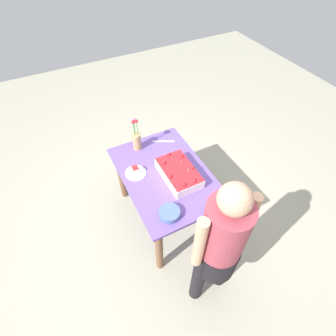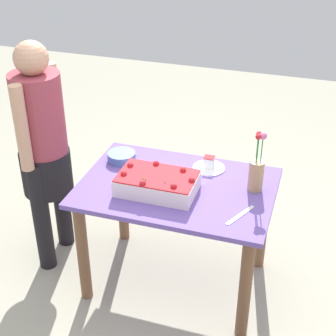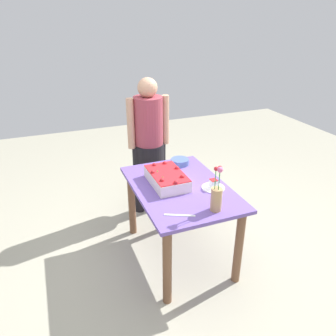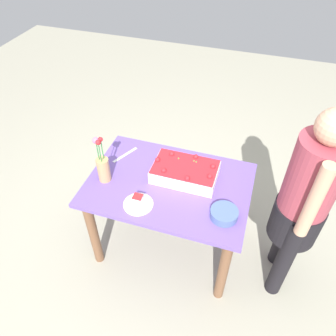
# 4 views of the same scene
# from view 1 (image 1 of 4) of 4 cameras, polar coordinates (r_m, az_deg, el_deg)

# --- Properties ---
(ground_plane) EXTENTS (8.00, 8.00, 0.00)m
(ground_plane) POSITION_cam_1_polar(r_m,az_deg,el_deg) (3.01, -0.44, -10.25)
(ground_plane) COLOR #A4A08B
(dining_table) EXTENTS (1.12, 0.77, 0.72)m
(dining_table) POSITION_cam_1_polar(r_m,az_deg,el_deg) (2.53, -0.51, -3.27)
(dining_table) COLOR #694FA4
(dining_table) RESTS_ON ground_plane
(sheet_cake) EXTENTS (0.44, 0.27, 0.13)m
(sheet_cake) POSITION_cam_1_polar(r_m,az_deg,el_deg) (2.36, 2.37, -1.06)
(sheet_cake) COLOR white
(sheet_cake) RESTS_ON dining_table
(serving_plate_with_slice) EXTENTS (0.19, 0.19, 0.08)m
(serving_plate_with_slice) POSITION_cam_1_polar(r_m,az_deg,el_deg) (2.43, -7.07, -0.80)
(serving_plate_with_slice) COLOR white
(serving_plate_with_slice) RESTS_ON dining_table
(cake_knife) EXTENTS (0.12, 0.21, 0.00)m
(cake_knife) POSITION_cam_1_polar(r_m,az_deg,el_deg) (2.74, -0.98, 5.83)
(cake_knife) COLOR silver
(cake_knife) RESTS_ON dining_table
(flower_vase) EXTENTS (0.09, 0.09, 0.36)m
(flower_vase) POSITION_cam_1_polar(r_m,az_deg,el_deg) (2.60, -6.85, 6.20)
(flower_vase) COLOR tan
(flower_vase) RESTS_ON dining_table
(fruit_bowl) EXTENTS (0.17, 0.17, 0.06)m
(fruit_bowl) POSITION_cam_1_polar(r_m,az_deg,el_deg) (2.14, 0.34, -9.81)
(fruit_bowl) COLOR #4D669D
(fruit_bowl) RESTS_ON dining_table
(person_standing) EXTENTS (0.31, 0.45, 1.49)m
(person_standing) POSITION_cam_1_polar(r_m,az_deg,el_deg) (1.92, 11.31, -16.00)
(person_standing) COLOR black
(person_standing) RESTS_ON ground_plane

